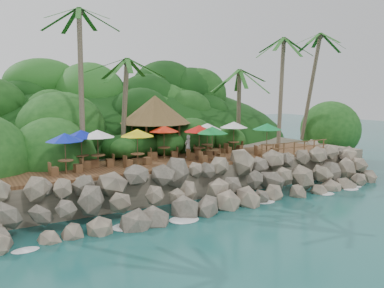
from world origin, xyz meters
TOP-DOWN VIEW (x-y plane):
  - ground at (0.00, 0.00)m, footprint 140.00×140.00m
  - land_base at (0.00, 16.00)m, footprint 32.00×25.20m
  - jungle_hill at (0.00, 23.50)m, footprint 44.80×28.00m
  - seawall at (0.00, 2.00)m, footprint 29.00×4.00m
  - terrace at (0.00, 6.00)m, footprint 26.00×5.00m
  - jungle_foliage at (0.00, 15.00)m, footprint 44.00×16.00m
  - foam_line at (0.00, 0.30)m, footprint 25.20×0.80m
  - palms at (1.04, 8.83)m, footprint 36.46×7.09m
  - palapa at (-1.20, 9.70)m, footprint 5.61×5.61m
  - dining_clusters at (-1.69, 5.97)m, footprint 17.36×5.10m
  - railing at (7.95, 3.65)m, footprint 7.20×0.10m
  - waiter at (0.10, 6.77)m, footprint 0.72×0.60m

SIDE VIEW (x-z plane):
  - ground at x=0.00m, z-range 0.00..0.00m
  - jungle_hill at x=0.00m, z-range -7.70..7.70m
  - jungle_foliage at x=0.00m, z-range -6.00..6.00m
  - foam_line at x=0.00m, z-range 0.00..0.06m
  - land_base at x=0.00m, z-range 0.00..2.10m
  - seawall at x=0.00m, z-range 0.00..2.30m
  - terrace at x=0.00m, z-range 2.10..2.30m
  - railing at x=7.95m, z-range 2.41..3.41m
  - waiter at x=0.10m, z-range 2.30..3.99m
  - dining_clusters at x=-1.69m, z-range 3.12..5.60m
  - palapa at x=-1.20m, z-range 3.49..8.09m
  - palms at x=1.04m, z-range 5.47..17.51m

